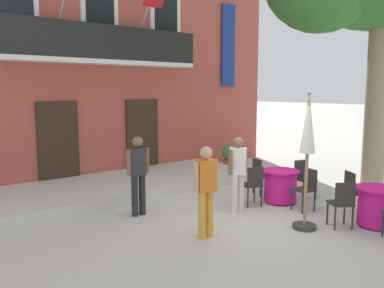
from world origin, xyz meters
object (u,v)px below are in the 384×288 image
at_px(cafe_table_middle, 378,206).
at_px(cafe_table_near_tree, 280,186).
at_px(cafe_chair_middle_0, 354,190).
at_px(ground_planter_right, 228,156).
at_px(pedestrian_by_tree, 206,187).
at_px(cafe_chair_near_tree_0, 253,183).
at_px(pedestrian_mid_plaza, 238,170).
at_px(cafe_chair_middle_1, 342,201).
at_px(cafe_chair_near_tree_2, 304,176).
at_px(pedestrian_near_entrance, 138,171).
at_px(cafe_chair_near_tree_3, 260,174).
at_px(cafe_chair_near_tree_1, 306,186).
at_px(cafe_umbrella, 308,141).

bearing_deg(cafe_table_middle, cafe_table_near_tree, 93.48).
bearing_deg(cafe_chair_middle_0, ground_planter_right, 75.95).
xyz_separation_m(cafe_table_near_tree, pedestrian_by_tree, (-2.81, -0.60, 0.53)).
relative_size(cafe_chair_near_tree_0, pedestrian_by_tree, 0.56).
height_order(cafe_chair_near_tree_0, pedestrian_mid_plaza, pedestrian_mid_plaza).
height_order(cafe_chair_middle_0, cafe_chair_middle_1, same).
bearing_deg(cafe_table_middle, cafe_chair_near_tree_2, 74.00).
distance_m(cafe_chair_near_tree_2, ground_planter_right, 3.78).
relative_size(cafe_chair_near_tree_2, pedestrian_near_entrance, 0.55).
bearing_deg(pedestrian_near_entrance, cafe_chair_middle_0, -38.31).
height_order(cafe_chair_near_tree_0, cafe_chair_near_tree_3, same).
bearing_deg(cafe_chair_near_tree_0, cafe_chair_middle_1, -84.40).
xyz_separation_m(cafe_chair_middle_1, pedestrian_mid_plaza, (-0.79, 1.96, 0.39)).
distance_m(ground_planter_right, pedestrian_by_tree, 6.18).
relative_size(cafe_chair_near_tree_2, cafe_chair_middle_1, 1.00).
distance_m(cafe_table_middle, ground_planter_right, 6.00).
bearing_deg(cafe_chair_near_tree_1, cafe_chair_near_tree_2, 38.51).
xyz_separation_m(cafe_chair_middle_0, pedestrian_by_tree, (-3.28, 0.95, 0.39)).
xyz_separation_m(cafe_chair_near_tree_0, cafe_table_middle, (0.87, -2.42, -0.14)).
relative_size(pedestrian_near_entrance, pedestrian_mid_plaza, 1.02).
distance_m(cafe_chair_near_tree_1, cafe_chair_middle_1, 1.21).
distance_m(cafe_table_near_tree, cafe_umbrella, 2.19).
height_order(cafe_chair_near_tree_1, pedestrian_by_tree, pedestrian_by_tree).
bearing_deg(cafe_chair_near_tree_0, cafe_chair_near_tree_2, -10.90).
xyz_separation_m(cafe_table_middle, pedestrian_near_entrance, (-3.21, 3.47, 0.54)).
xyz_separation_m(cafe_chair_middle_1, ground_planter_right, (2.27, 5.43, -0.07)).
bearing_deg(cafe_umbrella, ground_planter_right, 60.64).
relative_size(cafe_chair_near_tree_0, cafe_chair_middle_1, 1.00).
relative_size(cafe_umbrella, pedestrian_mid_plaza, 1.57).
xyz_separation_m(cafe_chair_near_tree_2, cafe_chair_middle_0, (-0.29, -1.45, 0.00)).
xyz_separation_m(ground_planter_right, pedestrian_mid_plaza, (-3.06, -3.46, 0.45)).
bearing_deg(cafe_chair_near_tree_2, cafe_table_near_tree, 172.65).
xyz_separation_m(pedestrian_mid_plaza, pedestrian_by_tree, (-1.50, -0.69, 0.00)).
xyz_separation_m(cafe_chair_near_tree_3, ground_planter_right, (1.59, 2.81, -0.07)).
bearing_deg(cafe_table_middle, cafe_chair_near_tree_1, 98.05).
distance_m(cafe_table_near_tree, ground_planter_right, 3.96).
bearing_deg(cafe_chair_near_tree_3, cafe_chair_near_tree_1, -98.38).
height_order(cafe_chair_near_tree_2, ground_planter_right, cafe_chair_near_tree_2).
bearing_deg(pedestrian_near_entrance, cafe_chair_middle_1, -50.75).
xyz_separation_m(cafe_chair_middle_0, ground_planter_right, (1.28, 5.10, -0.07)).
distance_m(cafe_chair_middle_0, cafe_chair_middle_1, 1.04).
height_order(cafe_chair_middle_0, pedestrian_by_tree, pedestrian_by_tree).
relative_size(cafe_chair_near_tree_0, ground_planter_right, 1.10).
distance_m(cafe_table_middle, cafe_chair_middle_0, 0.77).
bearing_deg(cafe_chair_near_tree_0, ground_planter_right, 53.73).
bearing_deg(ground_planter_right, cafe_chair_near_tree_2, -105.20).
bearing_deg(cafe_chair_middle_0, cafe_umbrella, 175.52).
bearing_deg(cafe_chair_near_tree_1, ground_planter_right, 67.15).
relative_size(cafe_table_near_tree, cafe_chair_near_tree_2, 0.95).
relative_size(cafe_table_near_tree, pedestrian_by_tree, 0.53).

